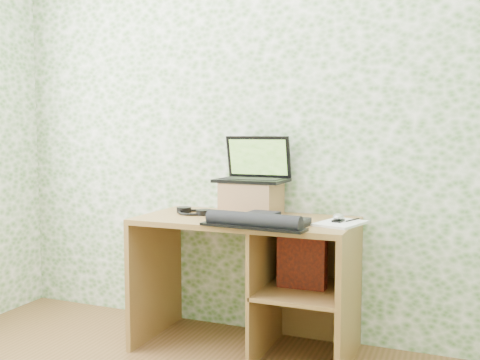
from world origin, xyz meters
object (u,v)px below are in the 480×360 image
at_px(keyboard, 258,220).
at_px(laptop, 254,171).
at_px(desk, 260,266).
at_px(riser, 252,198).
at_px(notepad, 341,223).

bearing_deg(keyboard, laptop, 118.59).
height_order(desk, riser, riser).
xyz_separation_m(laptop, keyboard, (0.17, -0.39, -0.22)).
bearing_deg(riser, keyboard, -64.47).
xyz_separation_m(riser, laptop, (0.00, 0.04, 0.16)).
bearing_deg(desk, laptop, 121.33).
xyz_separation_m(laptop, notepad, (0.55, -0.20, -0.24)).
distance_m(desk, laptop, 0.55).
bearing_deg(notepad, riser, -179.26).
relative_size(keyboard, notepad, 2.03).
height_order(riser, laptop, laptop).
bearing_deg(keyboard, riser, 121.08).
relative_size(riser, notepad, 1.14).
xyz_separation_m(desk, notepad, (0.46, -0.04, 0.28)).
height_order(riser, keyboard, riser).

